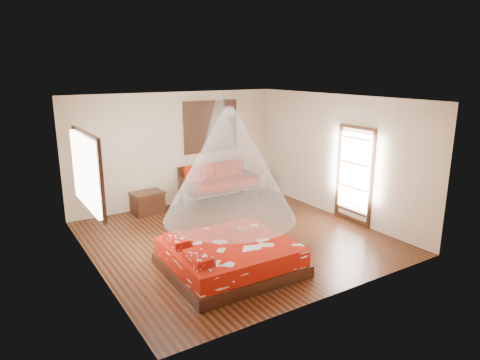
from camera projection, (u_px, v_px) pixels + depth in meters
name	position (u px, v px, depth m)	size (l,w,h in m)	color
room	(234.00, 171.00, 8.38)	(5.54, 5.54, 2.84)	black
bed	(229.00, 257.00, 7.25)	(2.13, 1.93, 0.64)	black
daybed	(218.00, 181.00, 11.05)	(1.94, 0.86, 0.98)	black
storage_chest	(148.00, 202.00, 10.19)	(0.79, 0.62, 0.51)	black
shutter_panel	(211.00, 127.00, 10.97)	(1.52, 0.06, 1.32)	black
window_left	(89.00, 171.00, 7.07)	(0.10, 1.74, 1.34)	black
glazed_door	(354.00, 176.00, 9.37)	(0.08, 1.02, 2.16)	black
wine_tray	(242.00, 228.00, 7.75)	(0.23, 0.23, 0.19)	brown
mosquito_net_main	(230.00, 165.00, 6.86)	(2.19, 2.19, 1.80)	white
mosquito_net_daybed	(220.00, 125.00, 10.56)	(0.94, 0.94, 1.50)	white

